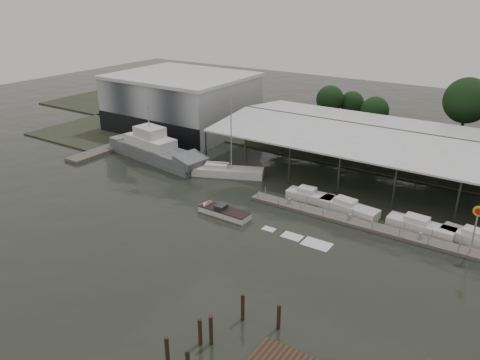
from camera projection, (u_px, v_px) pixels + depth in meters
The scene contains 15 objects.
ground at pixel (202, 225), 54.26m from camera, with size 200.00×200.00×0.00m, color #232820.
land_strip_far at pixel (341, 136), 86.60m from camera, with size 140.00×30.00×0.30m.
land_strip_west at pixel (139, 119), 97.77m from camera, with size 20.00×40.00×0.30m.
storage_warehouse at pixel (182, 102), 89.63m from camera, with size 24.50×20.50×10.50m.
covered_boat_shed at pixel (422, 139), 64.83m from camera, with size 58.24×24.00×6.96m.
trawler_dock at pixel (114, 146), 80.28m from camera, with size 3.00×18.00×0.50m.
floating_dock at pixel (358, 223), 54.23m from camera, with size 28.00×2.00×1.40m.
shell_fuel_sign at pixel (477, 221), 46.68m from camera, with size 1.10×0.18×5.55m.
grey_trawler at pixel (156, 150), 74.24m from camera, with size 20.06×7.25×8.84m.
white_sailboat at pixel (227, 172), 68.27m from camera, with size 10.52×6.58×11.62m.
speedboat_underway at pixel (220, 211), 56.74m from camera, with size 18.22×2.50×2.00m.
moored_cruiser_0 at pixel (310, 196), 60.38m from camera, with size 6.23×2.45×1.70m.
moored_cruiser_1 at pixel (348, 207), 57.20m from camera, with size 7.67×3.21×1.70m.
moored_cruiser_2 at pixel (420, 226), 52.77m from camera, with size 7.48×2.60×1.70m.
mooring_pilings at pixel (214, 338), 35.25m from camera, with size 4.60×8.75×3.69m.
Camera 1 is at (30.25, -37.76, 25.49)m, focal length 35.00 mm.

